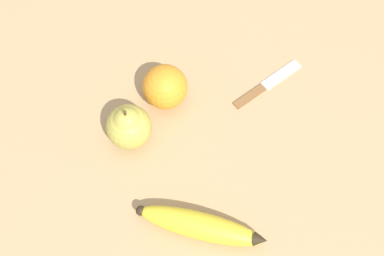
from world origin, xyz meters
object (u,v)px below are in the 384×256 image
(banana, at_px, (201,226))
(paring_knife, at_px, (265,85))
(orange, at_px, (165,87))
(pear, at_px, (129,126))

(banana, xyz_separation_m, paring_knife, (0.29, 0.12, -0.02))
(paring_knife, bearing_deg, orange, -119.42)
(orange, bearing_deg, pear, -169.84)
(banana, relative_size, pear, 2.01)
(orange, bearing_deg, paring_knife, -34.76)
(pear, bearing_deg, orange, 10.16)
(orange, distance_m, paring_knife, 0.20)
(banana, xyz_separation_m, orange, (0.13, 0.24, 0.02))
(banana, xyz_separation_m, pear, (0.02, 0.22, 0.02))
(banana, bearing_deg, pear, 140.65)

